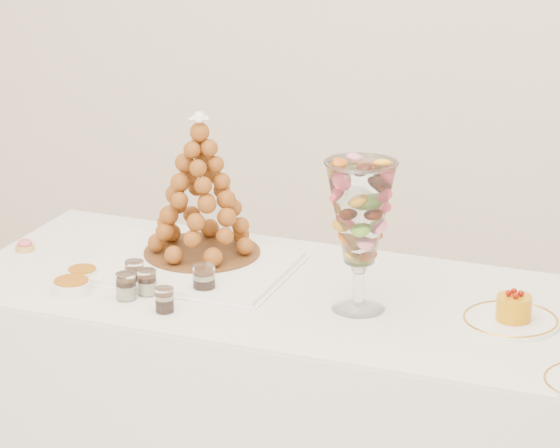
% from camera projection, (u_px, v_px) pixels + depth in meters
% --- Properties ---
extents(buffet_table, '(1.86, 0.81, 0.70)m').
position_uv_depth(buffet_table, '(308.00, 415.00, 3.50)').
color(buffet_table, white).
rests_on(buffet_table, ground).
extents(lace_tray, '(0.54, 0.41, 0.02)m').
position_uv_depth(lace_tray, '(188.00, 266.00, 3.55)').
color(lace_tray, white).
rests_on(lace_tray, buffet_table).
extents(macaron_vase, '(0.17, 0.17, 0.38)m').
position_uv_depth(macaron_vase, '(360.00, 215.00, 3.21)').
color(macaron_vase, white).
rests_on(macaron_vase, buffet_table).
extents(cake_plate, '(0.24, 0.24, 0.01)m').
position_uv_depth(cake_plate, '(510.00, 321.00, 3.20)').
color(cake_plate, white).
rests_on(cake_plate, buffet_table).
extents(pink_tart, '(0.05, 0.05, 0.03)m').
position_uv_depth(pink_tart, '(25.00, 246.00, 3.68)').
color(pink_tart, tan).
rests_on(pink_tart, buffet_table).
extents(verrine_a, '(0.05, 0.05, 0.07)m').
position_uv_depth(verrine_a, '(135.00, 273.00, 3.43)').
color(verrine_a, white).
rests_on(verrine_a, buffet_table).
extents(verrine_b, '(0.06, 0.06, 0.07)m').
position_uv_depth(verrine_b, '(147.00, 282.00, 3.37)').
color(verrine_b, white).
rests_on(verrine_b, buffet_table).
extents(verrine_c, '(0.07, 0.07, 0.08)m').
position_uv_depth(verrine_c, '(204.00, 280.00, 3.37)').
color(verrine_c, white).
rests_on(verrine_c, buffet_table).
extents(verrine_d, '(0.05, 0.05, 0.07)m').
position_uv_depth(verrine_d, '(126.00, 286.00, 3.34)').
color(verrine_d, white).
rests_on(verrine_d, buffet_table).
extents(verrine_e, '(0.05, 0.05, 0.06)m').
position_uv_depth(verrine_e, '(165.00, 300.00, 3.26)').
color(verrine_e, white).
rests_on(verrine_e, buffet_table).
extents(ramekin_back, '(0.08, 0.08, 0.03)m').
position_uv_depth(ramekin_back, '(82.00, 274.00, 3.48)').
color(ramekin_back, white).
rests_on(ramekin_back, buffet_table).
extents(ramekin_front, '(0.10, 0.10, 0.03)m').
position_uv_depth(ramekin_front, '(72.00, 287.00, 3.39)').
color(ramekin_front, white).
rests_on(ramekin_front, buffet_table).
extents(croquembouche, '(0.33, 0.33, 0.40)m').
position_uv_depth(croquembouche, '(201.00, 186.00, 3.55)').
color(croquembouche, brown).
rests_on(croquembouche, lace_tray).
extents(mousse_cake, '(0.09, 0.09, 0.08)m').
position_uv_depth(mousse_cake, '(514.00, 307.00, 3.19)').
color(mousse_cake, '#CE8909').
rests_on(mousse_cake, cake_plate).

